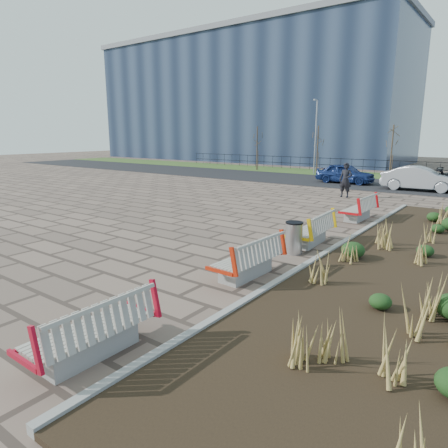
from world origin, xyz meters
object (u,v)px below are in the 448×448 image
Objects in this scene: car_blue at (345,173)px; bench_a at (88,327)px; bench_c at (310,229)px; pedestrian at (346,180)px; car_silver at (420,179)px; bench_d at (358,208)px; litter_bin at (294,238)px; lamp_west at (316,138)px; bench_b at (246,257)px.

bench_a is at bearing -167.45° from car_blue.
bench_c is at bearing -162.18° from car_blue.
pedestrian is 5.82m from car_silver.
bench_a is 1.00× the size of bench_d.
litter_bin is 16.23m from car_silver.
pedestrian is (-2.48, 17.94, 0.43)m from bench_a.
bench_d is at bearing 90.46° from litter_bin.
car_silver is 0.73× the size of lamp_west.
bench_c is 10.24m from pedestrian.
litter_bin is 0.21× the size of car_silver.
bench_d is at bearing 92.39° from bench_b.
car_silver reaches higher than bench_d.
bench_c is at bearing 92.24° from litter_bin.
bench_a is 2.31× the size of litter_bin.
bench_d is 1.12× the size of pedestrian.
litter_bin is (0.05, -5.70, -0.04)m from bench_d.
car_silver is (4.96, -0.96, 0.05)m from car_blue.
car_blue is at bearing 101.61° from bench_a.
bench_d is at bearing -60.65° from lamp_west.
bench_c is at bearing 90.57° from bench_a.
bench_d is (0.00, 12.54, 0.00)m from bench_a.
pedestrian is at bearing -158.53° from car_blue.
bench_c is 0.53× the size of car_blue.
bench_d is 5.96m from pedestrian.
pedestrian reaches higher than litter_bin.
bench_a is 6.84m from litter_bin.
bench_b is at bearing 176.25° from car_silver.
lamp_west is at bearing 121.96° from pedestrian.
lamp_west is (-6.52, 10.60, 2.11)m from pedestrian.
bench_b is 1.00× the size of bench_c.
car_silver is (0.28, 10.53, 0.24)m from bench_d.
bench_a is 4.41m from bench_b.
bench_d is (0.00, 4.52, 0.00)m from bench_c.
bench_a is 1.00× the size of bench_b.
car_blue is at bearing 105.39° from litter_bin.
lamp_west is (-9.28, 5.48, 2.30)m from car_silver.
car_silver is (0.28, 15.05, 0.24)m from bench_c.
car_silver is at bearing -30.57° from lamp_west.
car_silver reaches higher than bench_a.
litter_bin is at bearing -67.38° from lamp_west.
lamp_west reaches higher than bench_b.
bench_a is 0.53× the size of car_blue.
bench_a is at bearing -87.61° from bench_b.
car_silver is at bearing 89.89° from bench_a.
bench_d is at bearing 175.60° from car_silver.
bench_c is 1.18m from litter_bin.
bench_b is 25.88m from lamp_west.
bench_a is 1.00× the size of bench_c.
bench_a is at bearing -81.78° from pedestrian.
lamp_west reaches higher than litter_bin.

